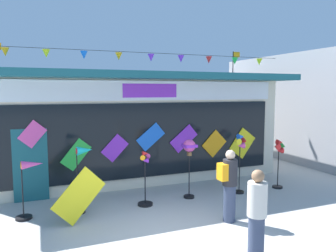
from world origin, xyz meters
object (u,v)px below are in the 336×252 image
wind_spinner_center_right (189,151)px  wind_spinner_right (241,150)px  wind_spinner_center_left (145,179)px  wind_spinner_left (82,168)px  wind_spinner_far_right (279,154)px  kite_shop_building (130,123)px  wind_spinner_far_left (29,181)px  display_kite_on_ground (79,196)px  person_near_camera (257,216)px  person_mid_plaza (229,184)px

wind_spinner_center_right → wind_spinner_right: bearing=-7.1°
wind_spinner_center_left → wind_spinner_left: bearing=175.6°
wind_spinner_far_right → kite_shop_building: bearing=132.7°
wind_spinner_far_left → wind_spinner_center_left: wind_spinner_center_left is taller
kite_shop_building → display_kite_on_ground: 5.17m
kite_shop_building → person_near_camera: (0.25, -7.40, -0.95)m
wind_spinner_center_left → wind_spinner_right: 2.96m
wind_spinner_far_right → person_near_camera: person_near_camera is taller
wind_spinner_center_left → wind_spinner_center_right: 1.49m
wind_spinner_far_left → display_kite_on_ground: size_ratio=1.18×
person_mid_plaza → display_kite_on_ground: size_ratio=1.42×
wind_spinner_far_left → display_kite_on_ground: wind_spinner_far_left is taller
wind_spinner_center_left → person_near_camera: 3.62m
person_near_camera → person_mid_plaza: 1.86m
wind_spinner_right → person_mid_plaza: bearing=-130.6°
wind_spinner_center_left → wind_spinner_center_right: wind_spinner_center_right is taller
wind_spinner_center_left → person_mid_plaza: person_mid_plaza is taller
person_near_camera → wind_spinner_far_right: bearing=77.3°
wind_spinner_far_left → display_kite_on_ground: bearing=-34.4°
wind_spinner_center_left → wind_spinner_right: size_ratio=0.82×
wind_spinner_left → wind_spinner_center_right: 2.93m
kite_shop_building → wind_spinner_far_right: kite_shop_building is taller
wind_spinner_left → wind_spinner_center_left: 1.64m
person_near_camera → wind_spinner_center_left: bearing=136.4°
kite_shop_building → person_near_camera: 7.47m
wind_spinner_far_left → wind_spinner_right: wind_spinner_right is taller
wind_spinner_far_left → wind_spinner_center_left: (2.80, -0.19, -0.20)m
person_near_camera → person_mid_plaza: (0.56, 1.77, 0.03)m
wind_spinner_right → person_mid_plaza: wind_spinner_right is taller
wind_spinner_left → wind_spinner_center_right: wind_spinner_left is taller
wind_spinner_right → wind_spinner_far_left: bearing=177.5°
wind_spinner_right → person_near_camera: wind_spinner_right is taller
person_mid_plaza → display_kite_on_ground: person_mid_plaza is taller
wind_spinner_center_right → display_kite_on_ground: bearing=-167.8°
wind_spinner_left → display_kite_on_ground: bearing=-105.0°
wind_spinner_far_left → wind_spinner_far_right: size_ratio=0.91×
display_kite_on_ground → wind_spinner_far_left: bearing=145.6°
wind_spinner_left → wind_spinner_right: wind_spinner_right is taller
wind_spinner_far_left → person_near_camera: (3.70, -3.69, -0.05)m
kite_shop_building → wind_spinner_far_right: bearing=-47.3°
wind_spinner_far_left → wind_spinner_center_left: size_ratio=0.95×
wind_spinner_center_left → kite_shop_building: bearing=80.6°
wind_spinner_right → person_mid_plaza: size_ratio=1.06×
wind_spinner_left → wind_spinner_far_right: 5.89m
wind_spinner_left → wind_spinner_center_left: wind_spinner_left is taller
person_mid_plaza → person_near_camera: bearing=162.1°
wind_spinner_right → wind_spinner_center_right: bearing=172.9°
wind_spinner_center_left → person_mid_plaza: (1.46, -1.73, 0.18)m
kite_shop_building → wind_spinner_far_left: size_ratio=7.12×
wind_spinner_center_right → kite_shop_building: bearing=100.4°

